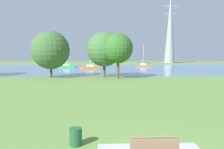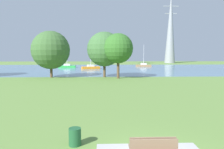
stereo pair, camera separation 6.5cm
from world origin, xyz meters
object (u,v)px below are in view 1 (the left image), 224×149
bench_facing_water (153,148)px  sailboat_green (67,66)px  sailboat_orange (90,67)px  tree_east_far (104,49)px  electricity_pylon (170,28)px  litter_bin (76,137)px  tree_mid_shore (118,48)px  sailboat_brown (143,65)px  tree_west_far (51,50)px

bench_facing_water → sailboat_green: 55.46m
bench_facing_water → sailboat_orange: size_ratio=0.26×
sailboat_orange → tree_east_far: 20.71m
bench_facing_water → electricity_pylon: bearing=72.7°
sailboat_green → tree_east_far: (10.75, -24.46, 4.41)m
sailboat_orange → electricity_pylon: electricity_pylon is taller
litter_bin → tree_east_far: bearing=87.3°
tree_east_far → tree_mid_shore: tree_east_far is taller
sailboat_brown → electricity_pylon: 32.78m
sailboat_orange → sailboat_green: size_ratio=1.11×
tree_mid_shore → electricity_pylon: size_ratio=0.25×
sailboat_green → tree_mid_shore: size_ratio=0.84×
sailboat_orange → sailboat_brown: size_ratio=1.03×
sailboat_orange → tree_mid_shore: bearing=-74.9°
sailboat_green → electricity_pylon: bearing=36.9°
litter_bin → electricity_pylon: (28.99, 81.42, 14.37)m
electricity_pylon → sailboat_brown: bearing=-122.0°
sailboat_brown → tree_mid_shore: bearing=-107.8°
bench_facing_water → sailboat_green: size_ratio=0.29×
sailboat_orange → tree_west_far: bearing=-105.2°
tree_west_far → bench_facing_water: bearing=-69.3°
sailboat_green → tree_mid_shore: (13.02, -26.52, 4.50)m
electricity_pylon → litter_bin: bearing=-109.6°
bench_facing_water → litter_bin: (-3.20, 1.46, -0.07)m
tree_mid_shore → sailboat_orange: bearing=105.1°
sailboat_green → electricity_pylon: size_ratio=0.21×
sailboat_orange → tree_east_far: tree_east_far is taller
electricity_pylon → sailboat_orange: bearing=-133.2°
bench_facing_water → tree_west_far: (-11.05, 29.26, 4.23)m
sailboat_green → sailboat_brown: (22.77, 3.88, 0.01)m
litter_bin → sailboat_orange: 48.04m
sailboat_green → tree_west_far: bearing=-86.3°
tree_west_far → tree_east_far: bearing=1.8°
tree_east_far → tree_mid_shore: bearing=-42.2°
bench_facing_water → tree_mid_shore: (0.38, 27.49, 4.49)m
sailboat_orange → sailboat_green: sailboat_orange is taller
litter_bin → sailboat_green: 53.38m
sailboat_orange → sailboat_green: bearing=147.2°
bench_facing_water → sailboat_brown: sailboat_brown is taller
tree_east_far → sailboat_green: bearing=113.7°
sailboat_orange → tree_west_far: 21.35m
tree_west_far → tree_east_far: 9.17m
sailboat_brown → tree_mid_shore: 32.23m
litter_bin → tree_west_far: tree_west_far is taller
litter_bin → tree_east_far: tree_east_far is taller
bench_facing_water → sailboat_orange: sailboat_orange is taller
sailboat_orange → tree_west_far: size_ratio=0.87×
tree_east_far → electricity_pylon: bearing=62.6°
bench_facing_water → tree_mid_shore: tree_mid_shore is taller
litter_bin → sailboat_orange: size_ratio=0.12×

